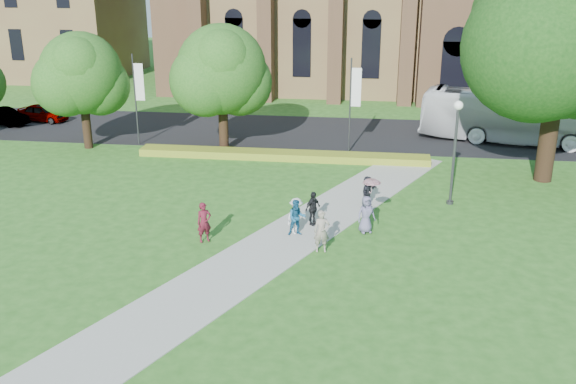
# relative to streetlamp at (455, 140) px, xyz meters

# --- Properties ---
(ground) EXTENTS (160.00, 160.00, 0.00)m
(ground) POSITION_rel_streetlamp_xyz_m (-7.50, -6.50, -3.30)
(ground) COLOR #295C1B
(ground) RESTS_ON ground
(road) EXTENTS (160.00, 10.00, 0.02)m
(road) POSITION_rel_streetlamp_xyz_m (-7.50, 13.50, -3.29)
(road) COLOR black
(road) RESTS_ON ground
(footpath) EXTENTS (15.58, 28.54, 0.04)m
(footpath) POSITION_rel_streetlamp_xyz_m (-7.50, -5.50, -3.28)
(footpath) COLOR #B2B2A8
(footpath) RESTS_ON ground
(flower_hedge) EXTENTS (18.00, 1.40, 0.45)m
(flower_hedge) POSITION_rel_streetlamp_xyz_m (-9.50, 6.70, -3.07)
(flower_hedge) COLOR #B59724
(flower_hedge) RESTS_ON ground
(streetlamp) EXTENTS (0.44, 0.44, 5.24)m
(streetlamp) POSITION_rel_streetlamp_xyz_m (0.00, 0.00, 0.00)
(streetlamp) COLOR #38383D
(streetlamp) RESTS_ON ground
(large_tree) EXTENTS (9.60, 9.60, 13.20)m
(large_tree) POSITION_rel_streetlamp_xyz_m (5.50, 4.50, 5.07)
(large_tree) COLOR #332114
(large_tree) RESTS_ON ground
(street_tree_0) EXTENTS (5.20, 5.20, 7.50)m
(street_tree_0) POSITION_rel_streetlamp_xyz_m (-22.50, 7.50, 1.58)
(street_tree_0) COLOR #332114
(street_tree_0) RESTS_ON ground
(street_tree_1) EXTENTS (5.60, 5.60, 8.05)m
(street_tree_1) POSITION_rel_streetlamp_xyz_m (-13.50, 8.00, 1.93)
(street_tree_1) COLOR #332114
(street_tree_1) RESTS_ON ground
(banner_pole_0) EXTENTS (0.70, 0.10, 6.00)m
(banner_pole_0) POSITION_rel_streetlamp_xyz_m (-5.39, 8.70, 0.09)
(banner_pole_0) COLOR #38383D
(banner_pole_0) RESTS_ON ground
(banner_pole_1) EXTENTS (0.70, 0.10, 6.00)m
(banner_pole_1) POSITION_rel_streetlamp_xyz_m (-19.39, 8.70, 0.09)
(banner_pole_1) COLOR #38383D
(banner_pole_1) RESTS_ON ground
(tour_coach) EXTENTS (13.09, 5.63, 3.55)m
(tour_coach) POSITION_rel_streetlamp_xyz_m (5.57, 12.61, -1.50)
(tour_coach) COLOR silver
(tour_coach) RESTS_ON road
(car_0) EXTENTS (4.12, 2.24, 1.33)m
(car_0) POSITION_rel_streetlamp_xyz_m (-29.13, 14.16, -2.61)
(car_0) COLOR gray
(car_0) RESTS_ON road
(car_1) EXTENTS (4.02, 2.45, 1.25)m
(car_1) POSITION_rel_streetlamp_xyz_m (-31.38, 12.71, -2.65)
(car_1) COLOR gray
(car_1) RESTS_ON road
(pedestrian_0) EXTENTS (0.77, 0.71, 1.77)m
(pedestrian_0) POSITION_rel_streetlamp_xyz_m (-11.02, -6.29, -2.37)
(pedestrian_0) COLOR #571322
(pedestrian_0) RESTS_ON footpath
(pedestrian_1) EXTENTS (0.93, 0.81, 1.64)m
(pedestrian_1) POSITION_rel_streetlamp_xyz_m (-7.16, -5.05, -2.44)
(pedestrian_1) COLOR navy
(pedestrian_1) RESTS_ON footpath
(pedestrian_2) EXTENTS (1.14, 1.22, 1.65)m
(pedestrian_2) POSITION_rel_streetlamp_xyz_m (-7.21, -4.86, -2.43)
(pedestrian_2) COLOR silver
(pedestrian_2) RESTS_ON footpath
(pedestrian_3) EXTENTS (0.87, 0.98, 1.60)m
(pedestrian_3) POSITION_rel_streetlamp_xyz_m (-6.58, -3.77, -2.46)
(pedestrian_3) COLOR black
(pedestrian_3) RESTS_ON footpath
(pedestrian_4) EXTENTS (0.99, 0.85, 1.71)m
(pedestrian_4) POSITION_rel_streetlamp_xyz_m (-4.14, -4.33, -2.40)
(pedestrian_4) COLOR slate
(pedestrian_4) RESTS_ON footpath
(pedestrian_5) EXTENTS (0.95, 1.51, 1.55)m
(pedestrian_5) POSITION_rel_streetlamp_xyz_m (-4.14, -1.01, -2.48)
(pedestrian_5) COLOR #26272D
(pedestrian_5) RESTS_ON footpath
(pedestrian_6) EXTENTS (0.72, 0.53, 1.82)m
(pedestrian_6) POSITION_rel_streetlamp_xyz_m (-5.93, -6.65, -2.35)
(pedestrian_6) COLOR gray
(pedestrian_6) RESTS_ON footpath
(parasol) EXTENTS (0.94, 0.94, 0.70)m
(parasol) POSITION_rel_streetlamp_xyz_m (-3.96, -4.23, -1.20)
(parasol) COLOR #ECA6B5
(parasol) RESTS_ON pedestrian_4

